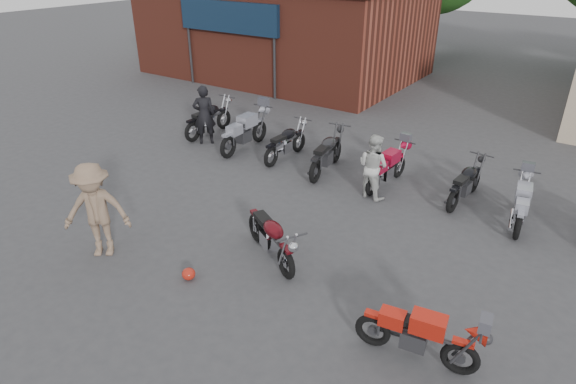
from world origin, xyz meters
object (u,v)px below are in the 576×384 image
Objects in this scene: vintage_motorcycle at (271,235)px; person_light at (373,166)px; row_bike_2 at (286,141)px; sportbike at (419,333)px; row_bike_6 at (522,202)px; person_dark at (204,115)px; helmet at (189,274)px; row_bike_0 at (209,117)px; row_bike_1 at (245,129)px; row_bike_3 at (327,151)px; row_bike_4 at (388,166)px; row_bike_5 at (466,181)px; person_tan at (96,211)px.

person_light is (0.43, 3.57, 0.25)m from vintage_motorcycle.
row_bike_2 is at bearing 150.40° from vintage_motorcycle.
row_bike_6 is (0.39, 5.08, 0.02)m from sportbike.
person_light is (5.86, -0.37, -0.11)m from person_dark.
vintage_motorcycle is 7.66× the size of helmet.
row_bike_2 is at bearing -95.09° from row_bike_0.
row_bike_2 is at bearing -88.74° from row_bike_1.
row_bike_3 reaches higher than helmet.
row_bike_3 reaches higher than row_bike_6.
row_bike_2 is (-5.96, 5.21, 0.04)m from sportbike.
row_bike_4 is at bearing -88.97° from row_bike_2.
sportbike is 0.95× the size of row_bike_4.
row_bike_6 is (9.14, 0.27, -0.39)m from person_dark.
row_bike_3 is at bearing -95.21° from row_bike_0.
row_bike_5 is at bearing -89.17° from row_bike_1.
row_bike_0 reaches higher than row_bike_6.
row_bike_5 is at bearing 61.34° from helmet.
row_bike_6 is at bearing -87.70° from row_bike_4.
row_bike_0 is (-0.43, 0.65, -0.32)m from person_dark.
sportbike is 7.04× the size of helmet.
helmet is at bearing 171.34° from row_bike_4.
row_bike_4 is at bearing -92.80° from row_bike_0.
vintage_motorcycle is 5.08m from row_bike_2.
row_bike_4 reaches higher than row_bike_6.
row_bike_5 is at bearing -141.40° from person_light.
row_bike_1 is 1.14× the size of row_bike_2.
vintage_motorcycle is 1.09× the size of sportbike.
vintage_motorcycle is 0.94× the size of row_bike_3.
helmet is 7.80m from row_bike_0.
vintage_motorcycle is at bearing 156.75° from sportbike.
person_light is at bearing 20.01° from person_tan.
person_dark is 5.87m from person_light.
person_dark is 0.85× the size of row_bike_1.
row_bike_1 reaches higher than row_bike_2.
vintage_motorcycle is at bearing -147.85° from row_bike_2.
vintage_motorcycle is 1.05× the size of row_bike_6.
row_bike_3 reaches higher than row_bike_2.
person_light is 3.18m from row_bike_2.
person_tan is at bearing 69.05° from person_light.
row_bike_6 is (7.80, -0.04, -0.09)m from row_bike_1.
helmet is at bearing 86.29° from person_light.
person_dark is at bearing 98.73° from row_bike_4.
sportbike is at bearing 106.91° from person_dark.
row_bike_3 is at bearing -94.02° from row_bike_2.
helmet is at bearing -28.03° from person_tan.
row_bike_0 is at bearing 129.82° from helmet.
person_light is at bearing 75.24° from helmet.
row_bike_5 is (-0.92, 5.47, 0.02)m from sportbike.
person_tan is at bearing -119.77° from vintage_motorcycle.
person_tan reaches higher than row_bike_2.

